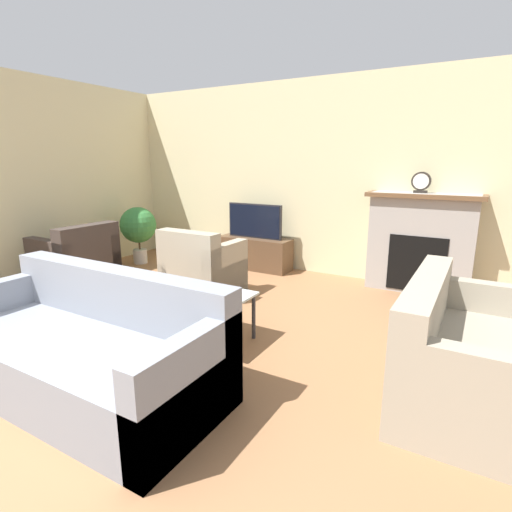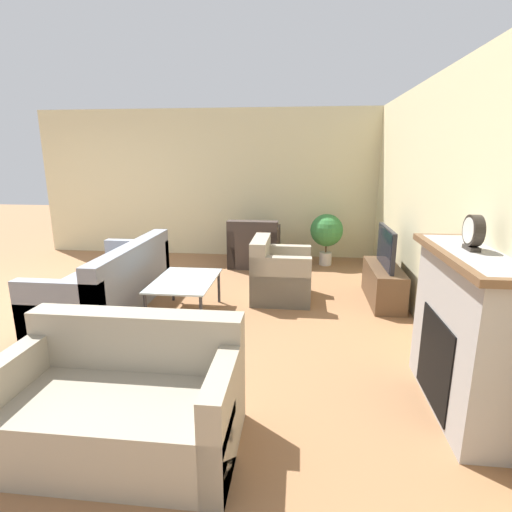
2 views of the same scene
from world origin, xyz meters
The scene contains 13 objects.
ground_plane centered at (0.00, 0.00, 0.00)m, with size 20.00×20.00×0.00m, color #936642.
wall_back centered at (0.00, 4.88, 1.35)m, with size 8.85×0.06×2.70m.
wall_left centered at (-2.96, 2.42, 1.35)m, with size 0.06×7.85×2.70m.
fireplace centered at (1.68, 4.67, 0.64)m, with size 1.33×0.41×1.22m.
tv_stand centered at (-0.62, 4.58, 0.24)m, with size 1.11×0.38×0.47m.
tv centered at (-0.62, 4.58, 0.73)m, with size 0.87×0.06×0.51m.
couch_sectional centered at (-0.01, 1.13, 0.29)m, with size 2.12×0.93×0.82m.
couch_loveseat centered at (2.33, 2.36, 0.29)m, with size 0.85×1.50×0.82m.
armchair_by_window centered at (-2.22, 2.70, 0.30)m, with size 0.82×0.85×0.82m.
armchair_accent centered at (-0.57, 3.21, 0.30)m, with size 0.80×0.77×0.82m.
coffee_table centered at (0.13, 2.14, 0.41)m, with size 1.03×0.70×0.45m.
potted_plant centered at (-2.37, 3.94, 0.59)m, with size 0.56×0.56×0.90m.
mantel_clock centered at (1.63, 4.67, 1.35)m, with size 0.22×0.07×0.25m.
Camera 2 is at (4.51, 3.47, 1.87)m, focal length 28.00 mm.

